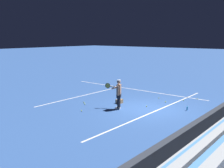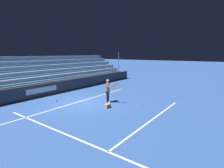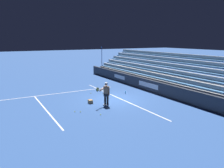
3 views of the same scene
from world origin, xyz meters
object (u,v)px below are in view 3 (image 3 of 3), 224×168
Objects in this scene: ball_box_cardboard at (90,102)px; tennis_ball_near_player at (103,94)px; tennis_ball_on_baseline at (101,115)px; tennis_ball_stray_back at (104,88)px; tennis_ball_far_right at (75,112)px; water_bottle at (125,92)px; tennis_ball_midcourt at (109,99)px; tennis_player at (106,94)px; tennis_ball_far_left at (91,93)px; tennis_ball_toward_net at (104,90)px; tennis_ball_by_box at (80,112)px.

tennis_ball_near_player is (2.05, -2.15, -0.10)m from ball_box_cardboard.
tennis_ball_near_player and tennis_ball_on_baseline have the same top height.
tennis_ball_stray_back and tennis_ball_far_right have the same top height.
tennis_ball_midcourt is at bearing 110.66° from water_bottle.
tennis_ball_far_left is (3.83, -0.49, -0.86)m from tennis_player.
tennis_player is 25.98× the size of tennis_ball_midcourt.
water_bottle is at bearing -115.20° from tennis_ball_near_player.
tennis_ball_stray_back and tennis_ball_on_baseline have the same top height.
tennis_ball_toward_net is at bearing -44.88° from tennis_ball_far_right.
tennis_ball_by_box is 1.00× the size of tennis_ball_toward_net.
tennis_ball_midcourt is 1.00× the size of tennis_ball_stray_back.
tennis_ball_by_box is at bearing 117.37° from water_bottle.
tennis_ball_midcourt is at bearing -167.68° from tennis_ball_far_left.
tennis_ball_far_left is 3.11m from water_bottle.
tennis_ball_by_box and tennis_ball_midcourt have the same top height.
ball_box_cardboard is 2.97m from tennis_ball_near_player.
ball_box_cardboard is at bearing -41.90° from tennis_ball_by_box.
tennis_ball_far_left is at bearing -24.84° from ball_box_cardboard.
tennis_ball_stray_back is (5.77, -4.83, 0.00)m from tennis_ball_by_box.
tennis_ball_stray_back is at bearing -26.40° from tennis_player.
tennis_player is 2.70m from tennis_ball_far_right.
water_bottle reaches higher than tennis_ball_midcourt.
tennis_ball_far_right is at bearing 54.00° from tennis_ball_by_box.
tennis_ball_on_baseline is (-3.15, 2.31, 0.00)m from tennis_ball_midcourt.
water_bottle is (2.80, -5.41, 0.08)m from tennis_ball_by_box.
tennis_ball_by_box is 0.30× the size of water_bottle.
water_bottle is at bearing -150.64° from tennis_ball_toward_net.
tennis_ball_midcourt is at bearing -58.49° from tennis_ball_by_box.
tennis_ball_by_box is 1.49m from tennis_ball_on_baseline.
tennis_player is 25.98× the size of tennis_ball_far_right.
tennis_ball_near_player is 1.00× the size of tennis_ball_far_right.
tennis_ball_stray_back is at bearing 11.07° from water_bottle.
tennis_ball_stray_back is at bearing -39.93° from tennis_ball_by_box.
tennis_ball_toward_net and tennis_ball_on_baseline have the same top height.
tennis_ball_far_right is (-0.29, 2.54, -0.86)m from tennis_player.
ball_box_cardboard is 6.06× the size of tennis_ball_far_right.
tennis_ball_stray_back is at bearing -30.99° from tennis_ball_toward_net.
tennis_player is at bearing -83.53° from tennis_ball_far_right.
tennis_player is 1.54m from ball_box_cardboard.
tennis_ball_midcourt is (-2.86, 1.04, 0.00)m from tennis_ball_toward_net.
tennis_ball_far_left is at bearing -36.34° from tennis_ball_far_right.
ball_box_cardboard reaches higher than tennis_ball_midcourt.
tennis_ball_toward_net and tennis_ball_stray_back have the same top height.
tennis_ball_near_player is at bearing 150.01° from tennis_ball_toward_net.
tennis_ball_far_left is (4.35, -2.71, 0.00)m from tennis_ball_by_box.
tennis_player is 2.30m from tennis_ball_on_baseline.
tennis_ball_stray_back is 0.30× the size of water_bottle.
tennis_ball_near_player is at bearing -23.52° from tennis_player.
ball_box_cardboard reaches higher than tennis_ball_near_player.
ball_box_cardboard is at bearing 106.73° from water_bottle.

